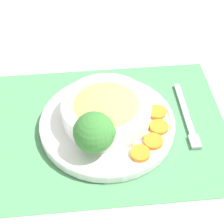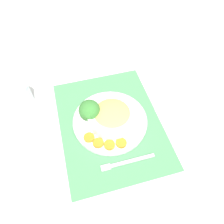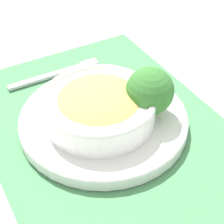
% 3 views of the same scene
% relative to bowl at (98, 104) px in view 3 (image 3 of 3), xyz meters
% --- Properties ---
extents(ground_plane, '(4.00, 4.00, 0.00)m').
position_rel_bowl_xyz_m(ground_plane, '(0.00, 0.01, -0.05)').
color(ground_plane, white).
extents(placemat, '(0.53, 0.42, 0.00)m').
position_rel_bowl_xyz_m(placemat, '(0.00, 0.01, -0.05)').
color(placemat, '#4C8C59').
rests_on(placemat, ground_plane).
extents(plate, '(0.27, 0.27, 0.02)m').
position_rel_bowl_xyz_m(plate, '(0.00, 0.01, -0.03)').
color(plate, white).
rests_on(plate, placemat).
extents(bowl, '(0.18, 0.18, 0.06)m').
position_rel_bowl_xyz_m(bowl, '(0.00, 0.00, 0.00)').
color(bowl, white).
rests_on(bowl, plate).
extents(broccoli_floret, '(0.08, 0.08, 0.09)m').
position_rel_bowl_xyz_m(broccoli_floret, '(0.04, 0.07, 0.02)').
color(broccoli_floret, '#84AD5B').
rests_on(broccoli_floret, plate).
extents(carrot_slice_near, '(0.04, 0.04, 0.01)m').
position_rel_bowl_xyz_m(carrot_slice_near, '(-0.04, 0.10, -0.02)').
color(carrot_slice_near, orange).
rests_on(carrot_slice_near, plate).
extents(carrot_slice_middle, '(0.04, 0.04, 0.01)m').
position_rel_bowl_xyz_m(carrot_slice_middle, '(-0.07, 0.08, -0.02)').
color(carrot_slice_middle, orange).
rests_on(carrot_slice_middle, plate).
extents(carrot_slice_far, '(0.04, 0.04, 0.01)m').
position_rel_bowl_xyz_m(carrot_slice_far, '(-0.09, 0.05, -0.02)').
color(carrot_slice_far, orange).
rests_on(carrot_slice_far, plate).
extents(carrot_slice_extra, '(0.04, 0.04, 0.01)m').
position_rel_bowl_xyz_m(carrot_slice_extra, '(-0.10, 0.01, -0.02)').
color(carrot_slice_extra, orange).
rests_on(carrot_slice_extra, plate).
extents(fork, '(0.04, 0.18, 0.01)m').
position_rel_bowl_xyz_m(fork, '(-0.16, 0.03, -0.04)').
color(fork, '#B7B7BC').
rests_on(fork, placemat).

